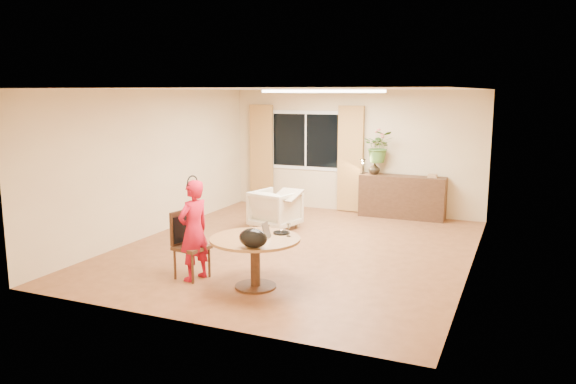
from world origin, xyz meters
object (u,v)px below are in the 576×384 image
(child, at_px, (194,230))
(sideboard, at_px, (402,197))
(dining_table, at_px, (255,248))
(dining_chair, at_px, (192,245))
(armchair, at_px, (276,209))

(child, xyz_separation_m, sideboard, (1.82, 4.97, -0.26))
(dining_table, distance_m, dining_chair, 0.98)
(armchair, distance_m, sideboard, 2.73)
(dining_chair, relative_size, armchair, 1.16)
(dining_chair, relative_size, sideboard, 0.54)
(dining_table, bearing_deg, sideboard, 79.58)
(dining_chair, bearing_deg, child, -12.54)
(dining_chair, bearing_deg, sideboard, 80.09)
(dining_table, height_order, armchair, armchair)
(dining_table, height_order, sideboard, sideboard)
(dining_table, xyz_separation_m, sideboard, (0.91, 4.93, -0.10))
(armchair, relative_size, sideboard, 0.46)
(sideboard, bearing_deg, dining_table, -100.42)
(dining_chair, xyz_separation_m, sideboard, (1.88, 4.94, -0.03))
(dining_chair, relative_size, child, 0.67)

